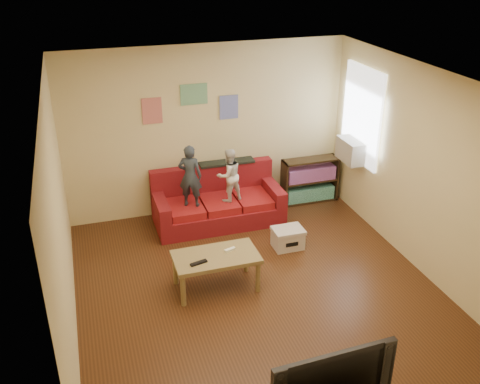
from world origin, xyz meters
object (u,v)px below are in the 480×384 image
object	(u,v)px
coffee_table	(216,260)
bookshelf	(309,182)
child_a	(190,176)
television	(327,374)
sofa	(217,204)
child_b	(229,175)
file_box	(288,238)

from	to	relation	value
coffee_table	bookshelf	bearing A→B (deg)	41.96
child_a	television	size ratio (longest dim) A/B	0.86
sofa	bookshelf	distance (m)	1.69
sofa	child_b	bearing A→B (deg)	-48.60
coffee_table	file_box	size ratio (longest dim) A/B	2.43
sofa	bookshelf	world-z (taller)	sofa
child_a	child_b	xyz separation A→B (m)	(0.60, 0.00, -0.07)
bookshelf	television	size ratio (longest dim) A/B	0.85
coffee_table	file_box	distance (m)	1.43
sofa	file_box	distance (m)	1.35
child_a	coffee_table	bearing A→B (deg)	113.09
bookshelf	child_a	bearing A→B (deg)	-170.09
child_b	coffee_table	xyz separation A→B (m)	(-0.64, -1.58, -0.42)
sofa	child_a	distance (m)	0.78
coffee_table	television	bearing A→B (deg)	-83.14
coffee_table	television	world-z (taller)	television
television	file_box	bearing A→B (deg)	71.08
sofa	child_b	world-z (taller)	child_b
child_a	file_box	world-z (taller)	child_a
child_b	sofa	bearing A→B (deg)	-62.67
child_b	coffee_table	bearing A→B (deg)	53.79
bookshelf	file_box	size ratio (longest dim) A/B	2.17
child_a	child_b	distance (m)	0.60
child_a	child_b	world-z (taller)	child_a
bookshelf	television	xyz separation A→B (m)	(-1.87, -4.46, 0.41)
bookshelf	television	world-z (taller)	television
bookshelf	television	bearing A→B (deg)	-112.75
child_a	television	xyz separation A→B (m)	(0.26, -4.09, -0.14)
sofa	file_box	bearing A→B (deg)	-55.81
sofa	bookshelf	xyz separation A→B (m)	(1.68, 0.20, 0.05)
sofa	child_b	distance (m)	0.59
sofa	file_box	xyz separation A→B (m)	(0.76, -1.11, -0.14)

